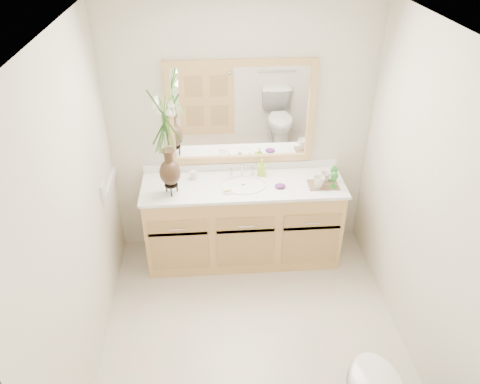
{
  "coord_description": "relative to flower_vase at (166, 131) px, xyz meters",
  "views": [
    {
      "loc": [
        -0.3,
        -2.58,
        3.04
      ],
      "look_at": [
        -0.06,
        0.65,
        0.98
      ],
      "focal_mm": 35.0,
      "sensor_mm": 36.0,
      "label": 1
    }
  ],
  "objects": [
    {
      "name": "goblet_back",
      "position": [
        1.46,
        0.09,
        -0.48
      ],
      "size": [
        0.07,
        0.07,
        0.15
      ],
      "color": "#277426",
      "rests_on": "tray"
    },
    {
      "name": "soap_bottle",
      "position": [
        0.82,
        0.25,
        -0.52
      ],
      "size": [
        0.08,
        0.08,
        0.15
      ],
      "primitive_type": "imported",
      "rotation": [
        0.0,
        0.0,
        -0.21
      ],
      "color": "#A4D532",
      "rests_on": "counter"
    },
    {
      "name": "tray",
      "position": [
        1.35,
        0.03,
        -0.59
      ],
      "size": [
        0.27,
        0.18,
        0.01
      ],
      "primitive_type": "cube",
      "rotation": [
        0.0,
        0.0,
        -0.02
      ],
      "color": "brown",
      "rests_on": "counter"
    },
    {
      "name": "sink",
      "position": [
        0.64,
        0.08,
        -0.65
      ],
      "size": [
        0.38,
        0.34,
        0.23
      ],
      "color": "white",
      "rests_on": "counter"
    },
    {
      "name": "mirror",
      "position": [
        0.64,
        0.36,
        -0.02
      ],
      "size": [
        1.32,
        0.04,
        0.97
      ],
      "color": "white",
      "rests_on": "wall_back"
    },
    {
      "name": "ceiling",
      "position": [
        0.64,
        -0.91,
        0.97
      ],
      "size": [
        2.4,
        2.6,
        0.02
      ],
      "primitive_type": "cube",
      "color": "white",
      "rests_on": "wall_back"
    },
    {
      "name": "wall_back",
      "position": [
        0.64,
        0.39,
        -0.23
      ],
      "size": [
        2.4,
        0.02,
        2.4
      ],
      "primitive_type": "cube",
      "color": "beige",
      "rests_on": "floor"
    },
    {
      "name": "mug_right",
      "position": [
        1.38,
        0.08,
        -0.54
      ],
      "size": [
        0.13,
        0.12,
        0.09
      ],
      "primitive_type": "imported",
      "rotation": [
        0.0,
        0.0,
        0.56
      ],
      "color": "beige",
      "rests_on": "tray"
    },
    {
      "name": "vanity",
      "position": [
        0.64,
        0.1,
        -1.03
      ],
      "size": [
        1.8,
        0.55,
        0.8
      ],
      "color": "#D4B667",
      "rests_on": "floor"
    },
    {
      "name": "switch_plate",
      "position": [
        -0.55,
        -0.15,
        -0.45
      ],
      "size": [
        0.02,
        0.12,
        0.12
      ],
      "primitive_type": "cube",
      "color": "white",
      "rests_on": "wall_left"
    },
    {
      "name": "flower_vase",
      "position": [
        0.0,
        0.0,
        0.0
      ],
      "size": [
        0.21,
        0.21,
        0.88
      ],
      "rotation": [
        0.0,
        0.0,
        -0.01
      ],
      "color": "black",
      "rests_on": "counter"
    },
    {
      "name": "goblet_front",
      "position": [
        1.43,
        -0.02,
        -0.48
      ],
      "size": [
        0.07,
        0.07,
        0.15
      ],
      "color": "#277426",
      "rests_on": "tray"
    },
    {
      "name": "floor",
      "position": [
        0.64,
        -0.91,
        -1.43
      ],
      "size": [
        2.6,
        2.6,
        0.0
      ],
      "primitive_type": "plane",
      "color": "beige",
      "rests_on": "ground"
    },
    {
      "name": "wall_front",
      "position": [
        0.64,
        -2.21,
        -0.23
      ],
      "size": [
        2.4,
        0.02,
        2.4
      ],
      "primitive_type": "cube",
      "color": "beige",
      "rests_on": "floor"
    },
    {
      "name": "wall_right",
      "position": [
        1.84,
        -0.91,
        -0.23
      ],
      "size": [
        0.02,
        2.6,
        2.4
      ],
      "primitive_type": "cube",
      "color": "beige",
      "rests_on": "floor"
    },
    {
      "name": "tumbler",
      "position": [
        0.19,
        0.23,
        -0.56
      ],
      "size": [
        0.06,
        0.06,
        0.08
      ],
      "primitive_type": "cylinder",
      "color": "beige",
      "rests_on": "counter"
    },
    {
      "name": "mug_left",
      "position": [
        1.3,
        -0.01,
        -0.53
      ],
      "size": [
        0.14,
        0.13,
        0.1
      ],
      "primitive_type": "imported",
      "rotation": [
        0.0,
        0.0,
        0.43
      ],
      "color": "beige",
      "rests_on": "tray"
    },
    {
      "name": "wall_left",
      "position": [
        -0.56,
        -0.91,
        -0.23
      ],
      "size": [
        0.02,
        2.6,
        2.4
      ],
      "primitive_type": "cube",
      "color": "beige",
      "rests_on": "floor"
    },
    {
      "name": "purple_dish",
      "position": [
        0.96,
        0.02,
        -0.58
      ],
      "size": [
        0.12,
        0.1,
        0.03
      ],
      "primitive_type": "ellipsoid",
      "rotation": [
        0.0,
        0.0,
        0.24
      ],
      "color": "#592268",
      "rests_on": "counter"
    },
    {
      "name": "counter",
      "position": [
        0.64,
        0.1,
        -0.61
      ],
      "size": [
        1.84,
        0.57,
        0.03
      ],
      "primitive_type": "cube",
      "color": "white",
      "rests_on": "vanity"
    },
    {
      "name": "soap_dish",
      "position": [
        0.49,
        -0.02,
        -0.58
      ],
      "size": [
        0.1,
        0.1,
        0.03
      ],
      "color": "beige",
      "rests_on": "counter"
    }
  ]
}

